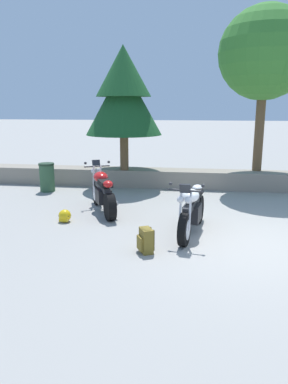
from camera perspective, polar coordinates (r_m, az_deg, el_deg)
name	(u,v)px	position (r m, az deg, el deg)	size (l,w,h in m)	color
ground_plane	(256,244)	(7.28, 16.91, -7.75)	(120.00, 120.00, 0.00)	gray
stone_wall	(234,180)	(11.80, 13.72, 1.82)	(36.00, 0.80, 0.55)	gray
motorcycle_red_near_left	(103,192)	(8.99, -6.42, -0.03)	(1.14, 1.91, 1.18)	black
motorcycle_white_centre	(191,210)	(7.45, 7.36, -2.84)	(0.69, 2.06, 1.18)	black
rider_backpack	(146,239)	(6.52, 0.28, -7.34)	(0.33, 0.35, 0.47)	brown
rider_helmet	(65,216)	(8.41, -12.20, -3.64)	(0.28, 0.28, 0.28)	yellow
pine_tree_far_left	(124,93)	(11.53, -3.20, 15.14)	(2.34, 2.34, 3.75)	brown
leafy_tree_mid_left	(270,55)	(11.96, 18.92, 19.41)	(2.85, 2.71, 4.84)	brown
trash_bin	(47,177)	(11.47, -14.81, 2.23)	(0.46, 0.46, 0.86)	#335638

